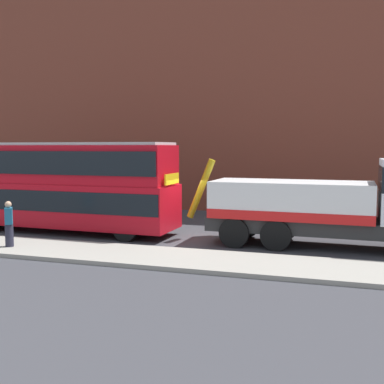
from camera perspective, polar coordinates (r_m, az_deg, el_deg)
name	(u,v)px	position (r m, az deg, el deg)	size (l,w,h in m)	color
ground_plane	(196,237)	(20.24, 0.43, -5.52)	(120.00, 120.00, 0.00)	#38383D
near_kerb	(160,257)	(16.34, -3.92, -7.93)	(60.00, 2.80, 0.15)	gray
building_facade	(239,76)	(28.79, 5.78, 13.86)	(60.00, 1.50, 16.00)	brown
recovery_tow_truck	(339,203)	(18.60, 17.40, -1.26)	(10.18, 2.89, 3.67)	#2D2D2D
double_decker_bus	(59,183)	(22.19, -15.83, 1.06)	(11.10, 2.86, 4.06)	#B70C19
pedestrian_onlooker	(9,224)	(18.82, -21.33, -3.69)	(0.44, 0.48, 1.71)	#232333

